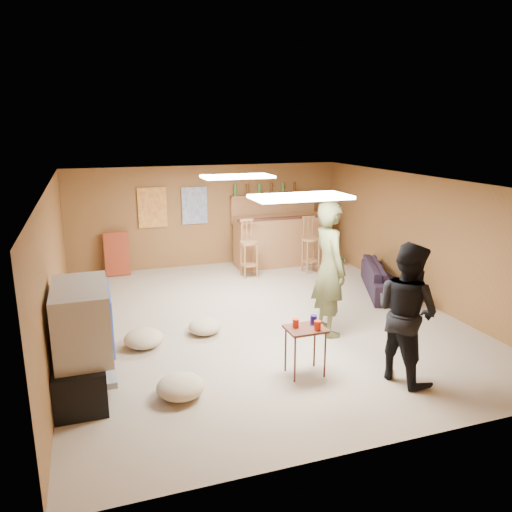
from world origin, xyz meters
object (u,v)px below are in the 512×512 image
object	(u,v)px
tray_table	(305,351)
sofa	(387,278)
bar_counter	(280,241)
person_olive	(329,269)
person_black	(406,312)
tv_body	(82,320)

from	to	relation	value
tray_table	sofa	bearing A→B (deg)	41.44
bar_counter	person_olive	size ratio (longest dim) A/B	1.01
person_olive	person_black	bearing A→B (deg)	-170.80
person_black	sofa	size ratio (longest dim) A/B	0.92
tv_body	person_black	size ratio (longest dim) A/B	0.64
person_black	sofa	distance (m)	3.43
person_olive	sofa	world-z (taller)	person_olive
bar_counter	person_black	size ratio (longest dim) A/B	1.16
bar_counter	tray_table	size ratio (longest dim) A/B	3.23
sofa	person_olive	bearing A→B (deg)	148.72
person_olive	tray_table	bearing A→B (deg)	142.37
person_olive	tray_table	xyz separation A→B (m)	(-0.86, -1.09, -0.68)
person_olive	sofa	bearing A→B (deg)	-53.87
bar_counter	sofa	xyz separation A→B (m)	(1.20, -2.42, -0.28)
bar_counter	tv_body	bearing A→B (deg)	-133.00
tv_body	bar_counter	size ratio (longest dim) A/B	0.55
tv_body	tray_table	bearing A→B (deg)	-9.19
tv_body	bar_counter	bearing A→B (deg)	47.00
person_olive	bar_counter	bearing A→B (deg)	-10.01
tv_body	sofa	size ratio (longest dim) A/B	0.59
bar_counter	person_black	world-z (taller)	person_black
tv_body	person_olive	bearing A→B (deg)	11.05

